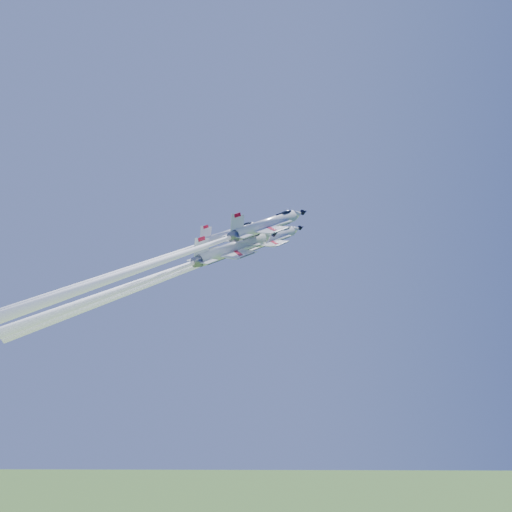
{
  "coord_description": "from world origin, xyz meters",
  "views": [
    {
      "loc": [
        1.4,
        -99.87,
        68.24
      ],
      "look_at": [
        0.0,
        0.0,
        87.52
      ],
      "focal_mm": 40.0,
      "sensor_mm": 36.0,
      "label": 1
    }
  ],
  "objects_px": {
    "jet_lead": "(188,269)",
    "jet_right": "(152,264)",
    "jet_slot": "(114,292)",
    "jet_left": "(117,273)"
  },
  "relations": [
    {
      "from": "jet_left",
      "to": "jet_slot",
      "type": "height_order",
      "value": "jet_left"
    },
    {
      "from": "jet_lead",
      "to": "jet_right",
      "type": "distance_m",
      "value": 11.25
    },
    {
      "from": "jet_lead",
      "to": "jet_slot",
      "type": "distance_m",
      "value": 15.09
    },
    {
      "from": "jet_slot",
      "to": "jet_lead",
      "type": "bearing_deg",
      "value": 97.5
    },
    {
      "from": "jet_lead",
      "to": "jet_slot",
      "type": "xyz_separation_m",
      "value": [
        -9.3,
        -10.71,
        -5.15
      ]
    },
    {
      "from": "jet_left",
      "to": "jet_slot",
      "type": "xyz_separation_m",
      "value": [
        1.48,
        -7.26,
        -3.96
      ]
    },
    {
      "from": "jet_lead",
      "to": "jet_left",
      "type": "height_order",
      "value": "jet_left"
    },
    {
      "from": "jet_slot",
      "to": "jet_right",
      "type": "bearing_deg",
      "value": 50.53
    },
    {
      "from": "jet_lead",
      "to": "jet_left",
      "type": "bearing_deg",
      "value": -113.79
    },
    {
      "from": "jet_right",
      "to": "jet_slot",
      "type": "height_order",
      "value": "jet_right"
    }
  ]
}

